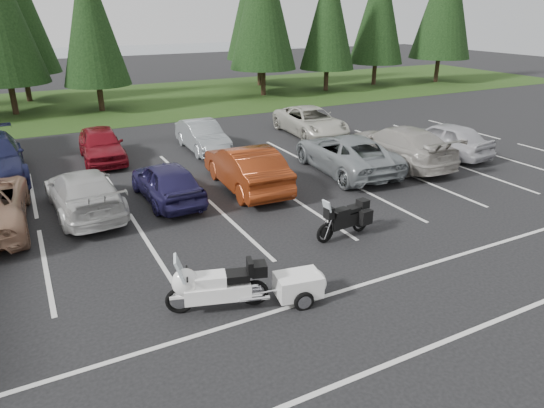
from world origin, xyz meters
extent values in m
plane|color=black|center=(0.00, 0.00, 0.00)|extent=(120.00, 120.00, 0.00)
cube|color=#203C13|center=(0.00, 24.00, 0.01)|extent=(80.00, 16.00, 0.01)
cube|color=gray|center=(4.00, 55.00, 0.00)|extent=(70.00, 50.00, 0.02)
cube|color=silver|center=(0.00, 2.00, 0.00)|extent=(32.00, 16.00, 0.01)
cylinder|color=#332316|center=(-5.00, 22.90, 1.31)|extent=(0.36, 0.36, 2.62)
cylinder|color=#332316|center=(0.00, 21.60, 1.13)|extent=(0.36, 0.36, 2.26)
cone|color=black|center=(0.00, 21.60, 5.64)|extent=(4.14, 4.14, 7.99)
cylinder|color=#332316|center=(12.00, 22.10, 1.34)|extent=(0.36, 0.36, 2.69)
cone|color=black|center=(12.00, 22.10, 6.72)|extent=(4.93, 4.93, 9.52)
cylinder|color=#332316|center=(17.50, 21.80, 1.16)|extent=(0.36, 0.36, 2.33)
cone|color=black|center=(17.50, 21.80, 5.82)|extent=(4.27, 4.27, 8.24)
cylinder|color=#332316|center=(23.00, 22.60, 1.24)|extent=(0.36, 0.36, 2.47)
cone|color=black|center=(23.00, 22.60, 6.18)|extent=(4.53, 4.53, 8.76)
cylinder|color=#332316|center=(29.00, 21.30, 1.42)|extent=(0.36, 0.36, 2.83)
cylinder|color=#332316|center=(-4.00, 27.50, 1.36)|extent=(0.36, 0.36, 2.71)
cylinder|color=#332316|center=(14.00, 26.80, 1.50)|extent=(0.36, 0.36, 3.00)
imported|color=#BCBCBA|center=(-3.41, 4.32, 0.71)|extent=(2.24, 4.97, 1.41)
imported|color=#211C47|center=(-0.74, 4.10, 0.70)|extent=(1.81, 4.18, 1.41)
imported|color=maroon|center=(2.19, 3.97, 0.81)|extent=(1.95, 4.98, 1.62)
imported|color=gray|center=(6.62, 3.94, 0.76)|extent=(2.99, 5.66, 1.52)
imported|color=#A9A49B|center=(9.20, 3.77, 0.81)|extent=(2.34, 5.60, 1.62)
imported|color=silver|center=(11.91, 3.81, 0.76)|extent=(2.24, 4.61, 1.51)
imported|color=maroon|center=(-1.90, 10.04, 0.73)|extent=(1.92, 4.35, 1.46)
imported|color=gray|center=(2.55, 9.57, 0.68)|extent=(1.50, 4.17, 1.37)
imported|color=beige|center=(8.59, 9.78, 0.71)|extent=(2.67, 5.26, 1.43)
camera|label=1|loc=(-4.79, -11.45, 6.23)|focal=32.00mm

